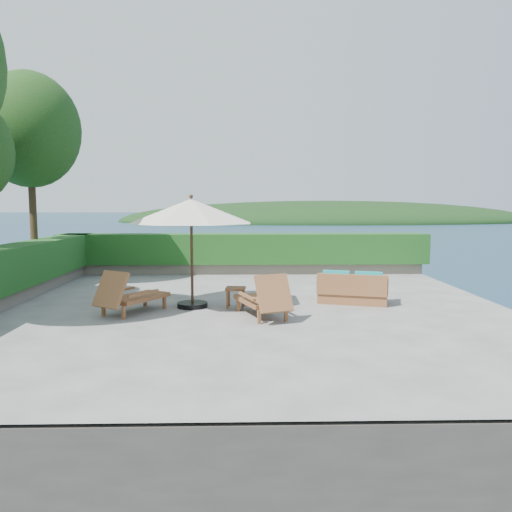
{
  "coord_description": "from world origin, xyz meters",
  "views": [
    {
      "loc": [
        0.02,
        -11.19,
        2.36
      ],
      "look_at": [
        0.3,
        0.8,
        1.1
      ],
      "focal_mm": 35.0,
      "sensor_mm": 36.0,
      "label": 1
    }
  ],
  "objects_px": {
    "lounge_left": "(130,295)",
    "lounge_right": "(264,299)",
    "side_table": "(236,291)",
    "patio_umbrella": "(191,212)",
    "wicker_loveseat": "(353,290)"
  },
  "relations": [
    {
      "from": "lounge_left",
      "to": "lounge_right",
      "type": "height_order",
      "value": "lounge_left"
    },
    {
      "from": "wicker_loveseat",
      "to": "side_table",
      "type": "bearing_deg",
      "value": -153.5
    },
    {
      "from": "lounge_right",
      "to": "side_table",
      "type": "relative_size",
      "value": 3.81
    },
    {
      "from": "patio_umbrella",
      "to": "lounge_right",
      "type": "height_order",
      "value": "patio_umbrella"
    },
    {
      "from": "lounge_left",
      "to": "side_table",
      "type": "xyz_separation_m",
      "value": [
        2.27,
        0.56,
        -0.02
      ]
    },
    {
      "from": "wicker_loveseat",
      "to": "patio_umbrella",
      "type": "bearing_deg",
      "value": -157.2
    },
    {
      "from": "side_table",
      "to": "patio_umbrella",
      "type": "bearing_deg",
      "value": 175.38
    },
    {
      "from": "side_table",
      "to": "wicker_loveseat",
      "type": "xyz_separation_m",
      "value": [
        2.78,
        0.47,
        -0.07
      ]
    },
    {
      "from": "lounge_left",
      "to": "lounge_right",
      "type": "distance_m",
      "value": 2.9
    },
    {
      "from": "lounge_left",
      "to": "patio_umbrella",
      "type": "bearing_deg",
      "value": 58.64
    },
    {
      "from": "lounge_left",
      "to": "lounge_right",
      "type": "bearing_deg",
      "value": 23.18
    },
    {
      "from": "lounge_right",
      "to": "side_table",
      "type": "bearing_deg",
      "value": 100.71
    },
    {
      "from": "side_table",
      "to": "wicker_loveseat",
      "type": "distance_m",
      "value": 2.82
    },
    {
      "from": "patio_umbrella",
      "to": "lounge_left",
      "type": "distance_m",
      "value": 2.27
    },
    {
      "from": "patio_umbrella",
      "to": "lounge_right",
      "type": "distance_m",
      "value": 2.61
    }
  ]
}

